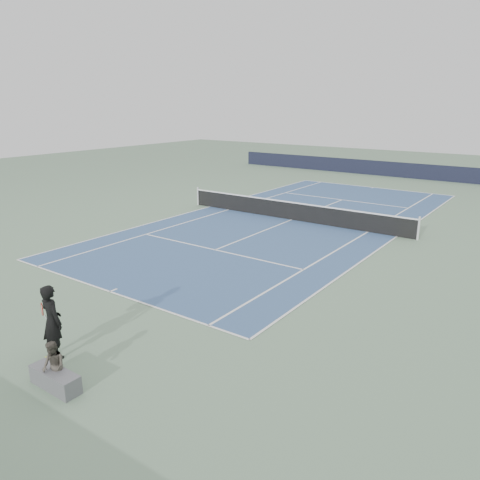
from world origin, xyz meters
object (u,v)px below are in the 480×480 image
Objects in this scene: tennis_ball at (46,358)px; spectator_bench at (54,372)px; tennis_net at (292,211)px; tennis_player at (52,321)px.

spectator_bench is (1.24, -0.56, 0.34)m from tennis_ball.
tennis_net is 16.36m from spectator_bench.
tennis_player is 1.37× the size of spectator_bench.
spectator_bench reaches higher than tennis_net.
tennis_net is at bearing 97.54° from tennis_ball.
spectator_bench is (3.29, -16.03, -0.13)m from tennis_net.
tennis_net is at bearing 97.96° from tennis_player.
spectator_bench is at bearing -78.40° from tennis_net.
tennis_ball is (2.05, -15.47, -0.47)m from tennis_net.
tennis_player reaches higher than tennis_ball.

